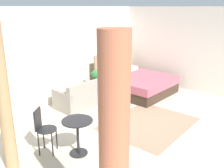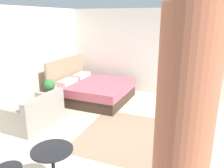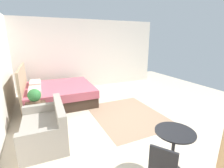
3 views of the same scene
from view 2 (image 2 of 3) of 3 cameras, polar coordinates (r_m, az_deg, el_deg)
ground_plane at (r=5.00m, az=2.29°, el=-12.94°), size 9.31×8.78×0.02m
wall_back at (r=6.05m, az=-24.39°, el=4.59°), size 9.31×0.12×2.70m
wall_right at (r=7.49m, az=10.51°, el=7.80°), size 0.12×5.78×2.70m
area_rug at (r=5.05m, az=2.69°, el=-12.42°), size 2.14×1.72×0.01m
bed at (r=6.96m, az=-4.88°, el=-1.48°), size 1.97×2.09×1.22m
couch at (r=5.65m, az=-18.57°, el=-7.04°), size 1.32×0.85×0.77m
nightstand at (r=6.39m, az=-14.55°, el=-4.20°), size 0.51×0.45×0.49m
potted_plant at (r=6.17m, az=-15.35°, el=-0.52°), size 0.29×0.29×0.40m
vase at (r=6.36m, az=-13.97°, el=-1.10°), size 0.08×0.08×0.17m
balcony_table at (r=3.47m, az=-14.49°, el=-18.57°), size 0.58×0.58×0.70m
cafe_chair_near_window at (r=3.52m, az=-25.96°, el=-17.90°), size 0.52×0.52×0.89m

